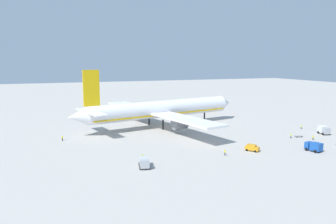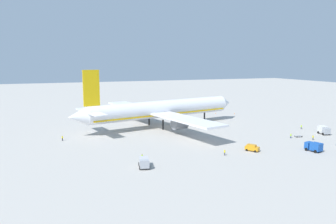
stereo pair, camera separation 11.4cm
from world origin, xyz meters
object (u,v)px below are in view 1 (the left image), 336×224
(traffic_cone_1, at_px, (234,113))
(service_van, at_px, (252,148))
(ground_worker_2, at_px, (62,138))
(service_truck_2, at_px, (324,130))
(ground_worker_1, at_px, (142,157))
(traffic_cone_0, at_px, (215,113))
(baggage_cart_1, at_px, (298,136))
(airliner, at_px, (160,110))
(service_truck_0, at_px, (144,162))
(ground_worker_4, at_px, (225,152))
(ground_worker_3, at_px, (291,136))
(ground_worker_5, at_px, (313,137))
(ground_worker_0, at_px, (301,127))
(service_truck_1, at_px, (314,146))

(traffic_cone_1, bearing_deg, service_van, -118.30)
(ground_worker_2, bearing_deg, service_truck_2, -15.06)
(ground_worker_1, xyz_separation_m, traffic_cone_0, (57.92, 62.88, -0.57))
(baggage_cart_1, xyz_separation_m, traffic_cone_1, (6.63, 51.61, 0.01))
(airliner, height_order, service_van, airliner)
(service_truck_0, relative_size, service_van, 1.21)
(service_truck_2, height_order, ground_worker_4, service_truck_2)
(baggage_cart_1, relative_size, ground_worker_1, 1.90)
(ground_worker_3, distance_m, ground_worker_4, 33.90)
(ground_worker_1, bearing_deg, service_truck_0, -102.01)
(ground_worker_4, relative_size, ground_worker_5, 1.03)
(service_truck_0, xyz_separation_m, ground_worker_0, (71.59, 22.75, -0.48))
(airliner, xyz_separation_m, ground_worker_1, (-19.97, -41.09, -6.21))
(service_truck_1, bearing_deg, traffic_cone_1, 76.71)
(ground_worker_4, height_order, traffic_cone_0, ground_worker_4)
(service_van, bearing_deg, baggage_cart_1, 19.98)
(traffic_cone_0, bearing_deg, traffic_cone_1, -31.11)
(service_truck_2, relative_size, ground_worker_5, 2.90)
(service_truck_1, bearing_deg, traffic_cone_0, 83.80)
(service_truck_0, xyz_separation_m, ground_worker_1, (1.31, 6.14, -0.50))
(service_truck_1, height_order, traffic_cone_1, service_truck_1)
(baggage_cart_1, bearing_deg, service_van, -160.02)
(service_truck_0, xyz_separation_m, ground_worker_4, (24.45, 1.90, -0.45))
(service_van, bearing_deg, ground_worker_4, -174.05)
(service_van, bearing_deg, ground_worker_0, 28.07)
(service_truck_0, distance_m, ground_worker_0, 75.12)
(baggage_cart_1, bearing_deg, airliner, 138.65)
(service_truck_2, distance_m, baggage_cart_1, 11.82)
(traffic_cone_1, bearing_deg, baggage_cart_1, -97.32)
(ground_worker_5, bearing_deg, service_truck_0, -173.44)
(ground_worker_1, height_order, ground_worker_3, ground_worker_3)
(ground_worker_2, bearing_deg, ground_worker_1, -58.63)
(ground_worker_5, bearing_deg, ground_worker_2, 159.52)
(ground_worker_5, bearing_deg, service_van, -171.37)
(ground_worker_3, xyz_separation_m, ground_worker_5, (5.21, -4.77, 0.02))
(ground_worker_5, height_order, traffic_cone_1, ground_worker_5)
(ground_worker_2, bearing_deg, ground_worker_3, -18.54)
(ground_worker_0, bearing_deg, service_truck_1, -127.24)
(airliner, bearing_deg, traffic_cone_0, 29.88)
(airliner, distance_m, traffic_cone_0, 44.29)
(ground_worker_1, xyz_separation_m, ground_worker_2, (-18.70, 30.66, 0.05))
(service_truck_0, relative_size, baggage_cart_1, 1.67)
(service_truck_0, xyz_separation_m, service_van, (34.42, 2.94, -0.31))
(ground_worker_4, bearing_deg, ground_worker_0, 23.87)
(service_truck_0, height_order, service_truck_1, service_truck_1)
(baggage_cart_1, distance_m, ground_worker_1, 59.77)
(traffic_cone_0, bearing_deg, ground_worker_1, -132.65)
(service_van, distance_m, ground_worker_3, 24.14)
(ground_worker_5, bearing_deg, ground_worker_3, 137.51)
(ground_worker_2, xyz_separation_m, ground_worker_5, (79.44, -29.67, -0.03))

